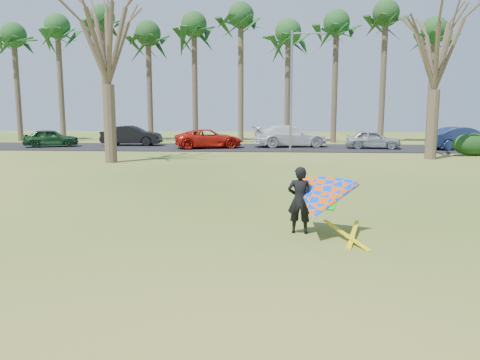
# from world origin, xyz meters

# --- Properties ---
(ground) EXTENTS (100.00, 100.00, 0.00)m
(ground) POSITION_xyz_m (0.00, 0.00, 0.00)
(ground) COLOR #275A13
(ground) RESTS_ON ground
(parking_strip) EXTENTS (46.00, 7.00, 0.06)m
(parking_strip) POSITION_xyz_m (0.00, 25.00, 0.03)
(parking_strip) COLOR black
(parking_strip) RESTS_ON ground
(palm_0) EXTENTS (4.84, 4.84, 10.84)m
(palm_0) POSITION_xyz_m (-22.00, 31.00, 9.17)
(palm_0) COLOR brown
(palm_0) RESTS_ON ground
(palm_1) EXTENTS (4.84, 4.84, 11.54)m
(palm_1) POSITION_xyz_m (-18.00, 31.00, 9.85)
(palm_1) COLOR #46372A
(palm_1) RESTS_ON ground
(palm_2) EXTENTS (4.84, 4.84, 12.24)m
(palm_2) POSITION_xyz_m (-14.00, 31.00, 10.52)
(palm_2) COLOR #4B3A2D
(palm_2) RESTS_ON ground
(palm_3) EXTENTS (4.84, 4.84, 10.84)m
(palm_3) POSITION_xyz_m (-10.00, 31.00, 9.17)
(palm_3) COLOR #4B3A2D
(palm_3) RESTS_ON ground
(palm_4) EXTENTS (4.84, 4.84, 11.54)m
(palm_4) POSITION_xyz_m (-6.00, 31.00, 9.85)
(palm_4) COLOR #47382A
(palm_4) RESTS_ON ground
(palm_5) EXTENTS (4.84, 4.84, 12.24)m
(palm_5) POSITION_xyz_m (-2.00, 31.00, 10.52)
(palm_5) COLOR brown
(palm_5) RESTS_ON ground
(palm_6) EXTENTS (4.84, 4.84, 10.84)m
(palm_6) POSITION_xyz_m (2.00, 31.00, 9.17)
(palm_6) COLOR #453629
(palm_6) RESTS_ON ground
(palm_7) EXTENTS (4.84, 4.84, 11.54)m
(palm_7) POSITION_xyz_m (6.00, 31.00, 9.85)
(palm_7) COLOR #4F3E2F
(palm_7) RESTS_ON ground
(palm_8) EXTENTS (4.84, 4.84, 12.24)m
(palm_8) POSITION_xyz_m (10.00, 31.00, 10.52)
(palm_8) COLOR #49392C
(palm_8) RESTS_ON ground
(palm_9) EXTENTS (4.84, 4.84, 10.84)m
(palm_9) POSITION_xyz_m (14.00, 31.00, 9.17)
(palm_9) COLOR #4A3B2C
(palm_9) RESTS_ON ground
(bare_tree_left) EXTENTS (6.60, 6.60, 9.70)m
(bare_tree_left) POSITION_xyz_m (-8.00, 15.00, 6.92)
(bare_tree_left) COLOR brown
(bare_tree_left) RESTS_ON ground
(bare_tree_right) EXTENTS (6.27, 6.27, 9.21)m
(bare_tree_right) POSITION_xyz_m (10.00, 18.00, 6.57)
(bare_tree_right) COLOR #483B2B
(bare_tree_right) RESTS_ON ground
(streetlight) EXTENTS (2.28, 0.18, 8.00)m
(streetlight) POSITION_xyz_m (2.16, 22.00, 4.46)
(streetlight) COLOR gray
(streetlight) RESTS_ON ground
(hedge_near) EXTENTS (2.85, 1.29, 1.42)m
(hedge_near) POSITION_xyz_m (13.42, 20.25, 0.71)
(hedge_near) COLOR #133412
(hedge_near) RESTS_ON ground
(car_0) EXTENTS (4.23, 2.93, 1.34)m
(car_0) POSITION_xyz_m (-15.88, 24.28, 0.73)
(car_0) COLOR #183D1E
(car_0) RESTS_ON parking_strip
(car_1) EXTENTS (4.67, 1.72, 1.53)m
(car_1) POSITION_xyz_m (-10.20, 25.98, 0.82)
(car_1) COLOR black
(car_1) RESTS_ON parking_strip
(car_2) EXTENTS (5.38, 3.71, 1.37)m
(car_2) POSITION_xyz_m (-3.87, 24.06, 0.74)
(car_2) COLOR red
(car_2) RESTS_ON parking_strip
(car_3) EXTENTS (5.92, 3.45, 1.61)m
(car_3) POSITION_xyz_m (2.10, 25.58, 0.87)
(car_3) COLOR white
(car_3) RESTS_ON parking_strip
(car_4) EXTENTS (4.05, 2.09, 1.32)m
(car_4) POSITION_xyz_m (8.02, 24.46, 0.72)
(car_4) COLOR #93999F
(car_4) RESTS_ON parking_strip
(car_5) EXTENTS (4.97, 2.31, 1.58)m
(car_5) POSITION_xyz_m (14.16, 24.03, 0.85)
(car_5) COLOR navy
(car_5) RESTS_ON parking_strip
(kite_flyer) EXTENTS (2.13, 2.39, 2.02)m
(kite_flyer) POSITION_xyz_m (1.89, 0.74, 0.84)
(kite_flyer) COLOR black
(kite_flyer) RESTS_ON ground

